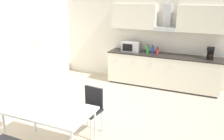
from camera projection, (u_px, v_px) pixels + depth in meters
ground_plane at (93, 125)px, 4.97m from camera, size 7.31×8.90×0.02m
wall_back at (141, 34)px, 7.18m from camera, size 5.85×0.10×2.73m
kitchen_counter at (162, 71)px, 6.85m from camera, size 3.04×0.65×0.92m
backsplash_tile at (166, 42)px, 6.88m from camera, size 3.02×0.02×0.58m
upper_wall_cabinets at (167, 18)px, 6.54m from camera, size 3.02×0.40×0.68m
microwave at (131, 46)px, 7.03m from camera, size 0.48×0.35×0.28m
coffee_maker at (210, 53)px, 6.23m from camera, size 0.18×0.19×0.30m
bottle_blue at (153, 50)px, 6.84m from camera, size 0.07×0.07×0.22m
bottle_green at (148, 49)px, 6.87m from camera, size 0.08×0.08×0.23m
bottle_red at (157, 51)px, 6.80m from camera, size 0.07×0.07×0.19m
dining_table at (49, 112)px, 3.97m from camera, size 1.40×0.81×0.76m
chair_far_right at (91, 106)px, 4.58m from camera, size 0.44×0.44×0.87m
pendant_lamp at (43, 36)px, 3.61m from camera, size 0.32×0.32×0.22m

